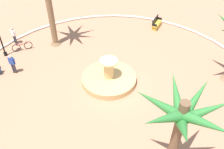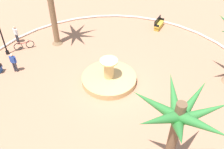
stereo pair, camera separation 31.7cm
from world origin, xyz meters
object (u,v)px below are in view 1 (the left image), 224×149
object	(u,v)px
person_cyclist_helmet	(14,35)
person_cyclist_photo	(12,63)
palm_tree_mid_plaza	(181,121)
bench_southwest	(157,24)
fountain	(109,78)
bicycle_red_frame	(22,46)

from	to	relation	value
person_cyclist_helmet	person_cyclist_photo	xyz separation A→B (m)	(3.76, 1.99, 0.02)
palm_tree_mid_plaza	bench_southwest	size ratio (longest dim) A/B	3.19
fountain	person_cyclist_helmet	distance (m)	9.81
person_cyclist_photo	bicycle_red_frame	bearing A→B (deg)	-163.20
fountain	palm_tree_mid_plaza	world-z (taller)	palm_tree_mid_plaza
palm_tree_mid_plaza	person_cyclist_photo	world-z (taller)	palm_tree_mid_plaza
person_cyclist_helmet	person_cyclist_photo	distance (m)	4.25
palm_tree_mid_plaza	person_cyclist_helmet	size ratio (longest dim) A/B	3.30
bicycle_red_frame	person_cyclist_helmet	xyz separation A→B (m)	(-0.82, -1.10, 0.52)
bicycle_red_frame	person_cyclist_photo	size ratio (longest dim) A/B	0.86
bicycle_red_frame	person_cyclist_photo	distance (m)	3.11
palm_tree_mid_plaza	bench_southwest	bearing A→B (deg)	-173.09
fountain	bicycle_red_frame	bearing A→B (deg)	-106.09
fountain	palm_tree_mid_plaza	xyz separation A→B (m)	(6.15, 4.58, 3.72)
fountain	person_cyclist_photo	size ratio (longest dim) A/B	2.42
fountain	bicycle_red_frame	size ratio (longest dim) A/B	2.82
person_cyclist_helmet	bicycle_red_frame	bearing A→B (deg)	53.25
person_cyclist_photo	palm_tree_mid_plaza	bearing A→B (deg)	64.83
bench_southwest	person_cyclist_photo	distance (m)	13.76
fountain	person_cyclist_photo	world-z (taller)	fountain
fountain	bicycle_red_frame	distance (m)	8.49
fountain	bench_southwest	distance (m)	9.23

